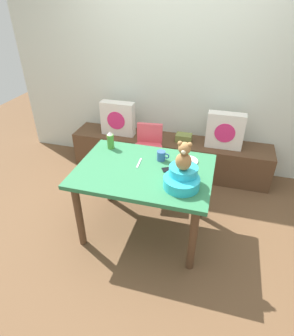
% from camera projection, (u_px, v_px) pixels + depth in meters
% --- Properties ---
extents(ground_plane, '(8.00, 8.00, 0.00)m').
position_uv_depth(ground_plane, '(144.00, 228.00, 2.97)').
color(ground_plane, brown).
extents(back_wall, '(4.40, 0.10, 2.60)m').
position_uv_depth(back_wall, '(177.00, 68.00, 3.45)').
color(back_wall, silver).
rests_on(back_wall, ground_plane).
extents(window_bench, '(2.60, 0.44, 0.46)m').
position_uv_depth(window_bench, '(169.00, 155.00, 3.81)').
color(window_bench, brown).
rests_on(window_bench, ground_plane).
extents(pillow_floral_left, '(0.44, 0.15, 0.44)m').
position_uv_depth(pillow_floral_left, '(118.00, 119.00, 3.71)').
color(pillow_floral_left, white).
rests_on(pillow_floral_left, window_bench).
extents(pillow_floral_right, '(0.44, 0.15, 0.44)m').
position_uv_depth(pillow_floral_right, '(225.00, 131.00, 3.40)').
color(pillow_floral_right, white).
rests_on(pillow_floral_right, window_bench).
extents(book_stack, '(0.20, 0.14, 0.10)m').
position_uv_depth(book_stack, '(184.00, 138.00, 3.62)').
color(book_stack, olive).
rests_on(book_stack, window_bench).
extents(dining_table, '(1.23, 0.89, 0.74)m').
position_uv_depth(dining_table, '(144.00, 179.00, 2.63)').
color(dining_table, '#2D7247').
rests_on(dining_table, ground_plane).
extents(highchair, '(0.35, 0.47, 0.79)m').
position_uv_depth(highchair, '(148.00, 149.00, 3.34)').
color(highchair, '#D84C59').
rests_on(highchair, ground_plane).
extents(infant_seat_teal, '(0.30, 0.33, 0.16)m').
position_uv_depth(infant_seat_teal, '(182.00, 178.00, 2.32)').
color(infant_seat_teal, '#29B6CF').
rests_on(infant_seat_teal, dining_table).
extents(teddy_bear, '(0.13, 0.12, 0.25)m').
position_uv_depth(teddy_bear, '(184.00, 157.00, 2.21)').
color(teddy_bear, '#A17141').
rests_on(teddy_bear, infant_seat_teal).
extents(ketchup_bottle, '(0.07, 0.07, 0.18)m').
position_uv_depth(ketchup_bottle, '(110.00, 140.00, 2.86)').
color(ketchup_bottle, '#4C8C33').
rests_on(ketchup_bottle, dining_table).
extents(coffee_mug, '(0.12, 0.08, 0.09)m').
position_uv_depth(coffee_mug, '(161.00, 156.00, 2.68)').
color(coffee_mug, '#335999').
rests_on(coffee_mug, dining_table).
extents(dinner_plate_near, '(0.20, 0.20, 0.01)m').
position_uv_depth(dinner_plate_near, '(187.00, 161.00, 2.68)').
color(dinner_plate_near, white).
rests_on(dinner_plate_near, dining_table).
extents(cell_phone, '(0.16, 0.13, 0.01)m').
position_uv_depth(cell_phone, '(170.00, 169.00, 2.56)').
color(cell_phone, black).
rests_on(cell_phone, dining_table).
extents(table_fork, '(0.03, 0.17, 0.01)m').
position_uv_depth(table_fork, '(139.00, 163.00, 2.65)').
color(table_fork, silver).
rests_on(table_fork, dining_table).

